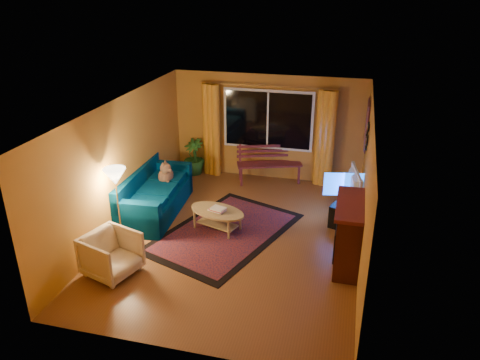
% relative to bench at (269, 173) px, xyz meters
% --- Properties ---
extents(floor, '(4.50, 6.00, 0.02)m').
position_rel_bench_xyz_m(floor, '(-0.11, -2.70, -0.24)').
color(floor, brown).
rests_on(floor, ground).
extents(ceiling, '(4.50, 6.00, 0.02)m').
position_rel_bench_xyz_m(ceiling, '(-0.11, -2.70, 2.28)').
color(ceiling, white).
rests_on(ceiling, ground).
extents(wall_back, '(4.50, 0.02, 2.50)m').
position_rel_bench_xyz_m(wall_back, '(-0.11, 0.31, 1.02)').
color(wall_back, '#C28331').
rests_on(wall_back, ground).
extents(wall_left, '(0.02, 6.00, 2.50)m').
position_rel_bench_xyz_m(wall_left, '(-2.37, -2.70, 1.02)').
color(wall_left, '#C28331').
rests_on(wall_left, ground).
extents(wall_right, '(0.02, 6.00, 2.50)m').
position_rel_bench_xyz_m(wall_right, '(2.15, -2.70, 1.02)').
color(wall_right, '#C28331').
rests_on(wall_right, ground).
extents(window, '(2.00, 0.02, 1.30)m').
position_rel_bench_xyz_m(window, '(-0.11, 0.25, 1.22)').
color(window, black).
rests_on(window, wall_back).
extents(curtain_rod, '(3.20, 0.03, 0.03)m').
position_rel_bench_xyz_m(curtain_rod, '(-0.11, 0.20, 2.02)').
color(curtain_rod, '#BF8C3F').
rests_on(curtain_rod, wall_back).
extents(curtain_left, '(0.36, 0.36, 2.24)m').
position_rel_bench_xyz_m(curtain_left, '(-1.46, 0.18, 0.89)').
color(curtain_left, orange).
rests_on(curtain_left, ground).
extents(curtain_right, '(0.36, 0.36, 2.24)m').
position_rel_bench_xyz_m(curtain_right, '(1.24, 0.18, 0.89)').
color(curtain_right, orange).
rests_on(curtain_right, ground).
extents(bench, '(1.57, 0.91, 0.45)m').
position_rel_bench_xyz_m(bench, '(0.00, 0.00, 0.00)').
color(bench, '#531B21').
rests_on(bench, ground).
extents(potted_plant, '(0.65, 0.65, 0.89)m').
position_rel_bench_xyz_m(potted_plant, '(-1.90, 0.05, 0.22)').
color(potted_plant, '#235B1E').
rests_on(potted_plant, ground).
extents(sofa, '(1.10, 2.29, 0.91)m').
position_rel_bench_xyz_m(sofa, '(-1.99, -2.12, 0.23)').
color(sofa, '#002646').
rests_on(sofa, ground).
extents(dog, '(0.42, 0.49, 0.45)m').
position_rel_bench_xyz_m(dog, '(-1.94, -1.61, 0.45)').
color(dog, brown).
rests_on(dog, sofa).
extents(armchair, '(0.93, 0.96, 0.80)m').
position_rel_bench_xyz_m(armchair, '(-1.79, -4.32, 0.17)').
color(armchair, beige).
rests_on(armchair, ground).
extents(floor_lamp, '(0.26, 0.26, 1.47)m').
position_rel_bench_xyz_m(floor_lamp, '(-2.11, -3.39, 0.51)').
color(floor_lamp, '#BF8C3F').
rests_on(floor_lamp, ground).
extents(rug, '(2.79, 3.44, 0.02)m').
position_rel_bench_xyz_m(rug, '(-0.36, -2.59, -0.22)').
color(rug, maroon).
rests_on(rug, ground).
extents(coffee_table, '(1.43, 1.43, 0.41)m').
position_rel_bench_xyz_m(coffee_table, '(-0.54, -2.50, -0.02)').
color(coffee_table, tan).
rests_on(coffee_table, ground).
extents(tv_console, '(0.71, 1.16, 0.46)m').
position_rel_bench_xyz_m(tv_console, '(1.89, -1.46, 0.00)').
color(tv_console, black).
rests_on(tv_console, ground).
extents(television, '(0.33, 1.06, 0.60)m').
position_rel_bench_xyz_m(television, '(1.89, -1.46, 0.53)').
color(television, black).
rests_on(television, tv_console).
extents(fireplace, '(0.40, 1.20, 1.10)m').
position_rel_bench_xyz_m(fireplace, '(1.94, -3.10, 0.32)').
color(fireplace, maroon).
rests_on(fireplace, ground).
extents(mirror_cluster, '(0.06, 0.60, 0.56)m').
position_rel_bench_xyz_m(mirror_cluster, '(2.10, -1.40, 1.57)').
color(mirror_cluster, black).
rests_on(mirror_cluster, wall_right).
extents(painting, '(0.04, 0.76, 0.96)m').
position_rel_bench_xyz_m(painting, '(2.11, -0.25, 1.42)').
color(painting, '#EC560A').
rests_on(painting, wall_right).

